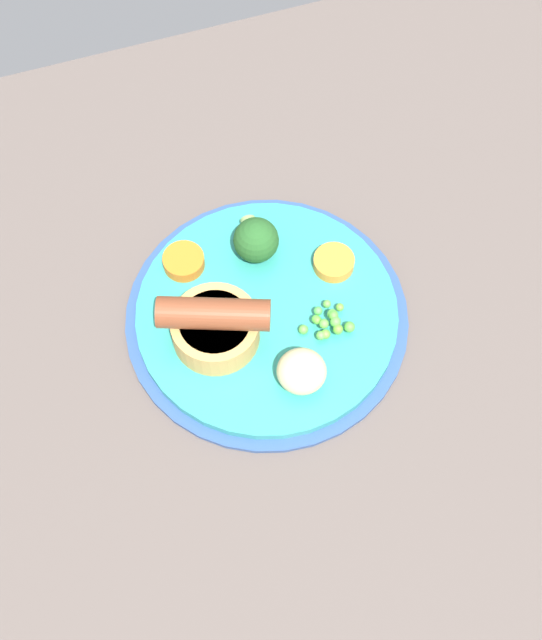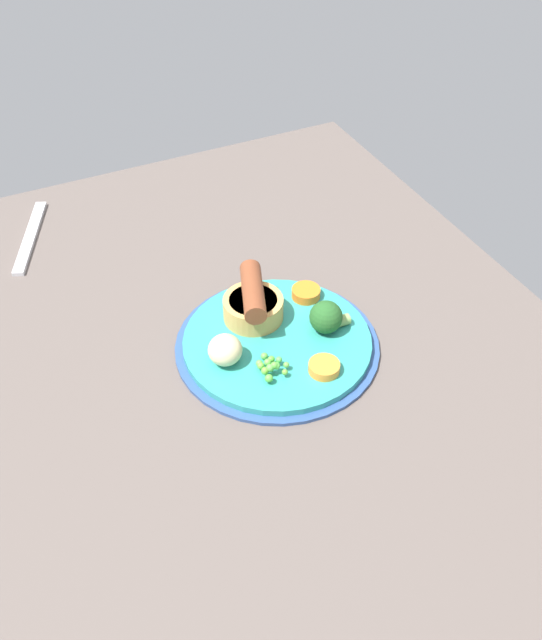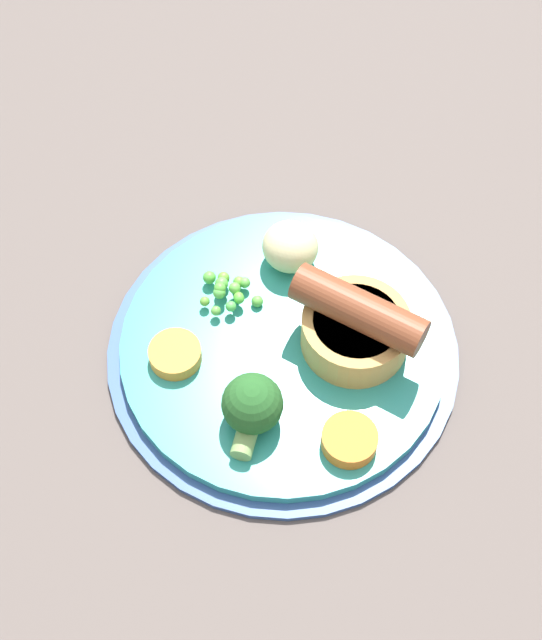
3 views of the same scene
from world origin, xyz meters
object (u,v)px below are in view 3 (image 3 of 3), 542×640
Objects in this scene: sausage_pudding at (356,325)px; carrot_slice_1 at (349,440)px; broccoli_floret_near at (252,406)px; dinner_plate at (283,349)px; potato_chunk_1 at (290,247)px; carrot_slice_0 at (175,354)px; pea_pile at (228,289)px.

sausage_pudding is 2.61× the size of carrot_slice_1.
broccoli_floret_near is at bearing 174.54° from carrot_slice_1.
potato_chunk_1 is (-0.72, 7.19, 2.64)cm from dinner_plate.
carrot_slice_0 is at bearing -160.23° from dinner_plate.
dinner_plate is at bearing -5.58° from broccoli_floret_near.
broccoli_floret_near is (-5.98, -7.27, -0.30)cm from sausage_pudding.
dinner_plate is at bearing -148.75° from sausage_pudding.
carrot_slice_1 is (5.66, -6.94, 1.46)cm from dinner_plate.
broccoli_floret_near is at bearing -30.73° from carrot_slice_0.
sausage_pudding is 8.44cm from potato_chunk_1.
broccoli_floret_near reaches higher than dinner_plate.
carrot_slice_0 is (-6.22, 3.70, -1.42)cm from broccoli_floret_near.
pea_pile is at bearing -172.81° from sausage_pudding.
dinner_plate is 9.07cm from carrot_slice_1.
pea_pile is 0.88× the size of broccoli_floret_near.
sausage_pudding reaches higher than potato_chunk_1.
carrot_slice_0 is at bearing 161.41° from carrot_slice_1.
pea_pile reaches higher than carrot_slice_1.
dinner_plate is at bearing 19.77° from carrot_slice_0.
pea_pile is 6.36cm from carrot_slice_0.
sausage_pudding reaches higher than pea_pile.
carrot_slice_0 is at bearing 62.86° from broccoli_floret_near.
dinner_plate is at bearing -34.46° from pea_pile.
carrot_slice_1 is (6.68, -0.64, -1.37)cm from broccoli_floret_near.
carrot_slice_0 is at bearing -123.65° from potato_chunk_1.
pea_pile reaches higher than carrot_slice_0.
potato_chunk_1 reaches higher than carrot_slice_1.
pea_pile is 1.26× the size of carrot_slice_1.
potato_chunk_1 is (3.92, 4.00, 0.80)cm from pea_pile.
carrot_slice_1 is at bearing -91.87° from broccoli_floret_near.
potato_chunk_1 is (-5.68, 6.22, -0.50)cm from sausage_pudding.
pea_pile is at bearing 135.50° from carrot_slice_1.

